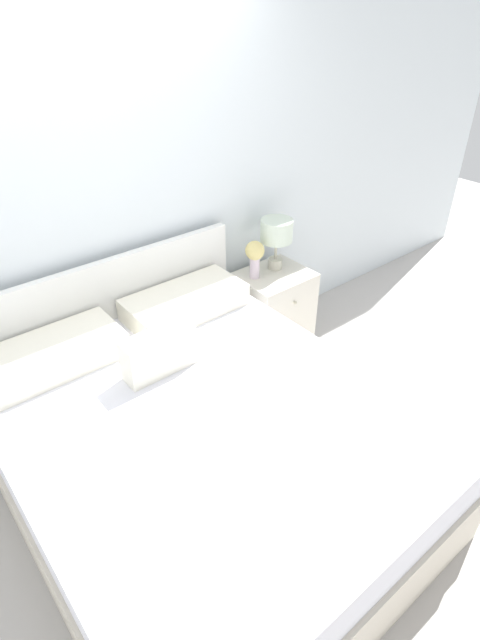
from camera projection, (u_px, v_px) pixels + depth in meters
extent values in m
plane|color=#BCB7B2|center=(119.00, 393.00, 3.38)|extent=(12.00, 12.00, 0.00)
cube|color=white|center=(80.00, 207.00, 2.70)|extent=(8.00, 0.06, 2.60)
cube|color=beige|center=(208.00, 471.00, 2.60)|extent=(1.75, 2.08, 0.37)
cube|color=white|center=(206.00, 430.00, 2.43)|extent=(1.72, 2.04, 0.24)
cube|color=white|center=(110.00, 335.00, 3.09)|extent=(1.79, 0.05, 1.00)
cube|color=white|center=(51.00, 355.00, 2.62)|extent=(0.74, 0.36, 0.14)
cube|color=white|center=(185.00, 302.00, 3.06)|extent=(0.74, 0.36, 0.14)
cube|color=white|center=(159.00, 353.00, 2.56)|extent=(0.39, 0.14, 0.23)
cube|color=silver|center=(273.00, 310.00, 3.69)|extent=(0.50, 0.42, 0.61)
sphere|color=#B2AD93|center=(295.00, 303.00, 3.45)|extent=(0.02, 0.02, 0.02)
cylinder|color=beige|center=(275.00, 263.00, 3.57)|extent=(0.10, 0.10, 0.07)
cylinder|color=#B7B29E|center=(276.00, 250.00, 3.51)|extent=(0.02, 0.02, 0.14)
cylinder|color=silver|center=(277.00, 230.00, 3.43)|extent=(0.22, 0.22, 0.16)
cylinder|color=silver|center=(255.00, 267.00, 3.44)|extent=(0.07, 0.07, 0.15)
sphere|color=#E5D17F|center=(255.00, 251.00, 3.37)|extent=(0.13, 0.13, 0.13)
sphere|color=#609356|center=(258.00, 254.00, 3.40)|extent=(0.06, 0.06, 0.06)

